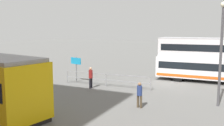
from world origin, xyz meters
TOP-DOWN VIEW (x-y plane):
  - ground_plane at (0.00, 0.00)m, footprint 160.00×160.00m
  - double_decker_bus at (-3.93, -2.09)m, footprint 10.99×3.24m
  - pedestrian_near_railing at (4.95, 5.22)m, footprint 0.34×0.36m
  - pedestrian_crossing at (-0.45, 8.13)m, footprint 0.38×0.38m
  - pedestrian_railing at (4.19, 4.05)m, footprint 7.67×0.78m
  - info_sign at (7.53, 3.68)m, footprint 1.24×0.29m
  - street_lamp at (-4.67, 5.47)m, footprint 0.36×0.36m

SIDE VIEW (x-z plane):
  - ground_plane at x=0.00m, z-range 0.00..0.00m
  - pedestrian_railing at x=4.19m, z-range 0.20..1.28m
  - pedestrian_crossing at x=-0.45m, z-range 0.11..1.69m
  - pedestrian_near_railing at x=4.95m, z-range 0.13..1.87m
  - info_sign at x=7.53m, z-range 0.47..2.78m
  - double_decker_bus at x=-3.93m, z-range 0.04..4.04m
  - street_lamp at x=-4.67m, z-range 0.57..6.97m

